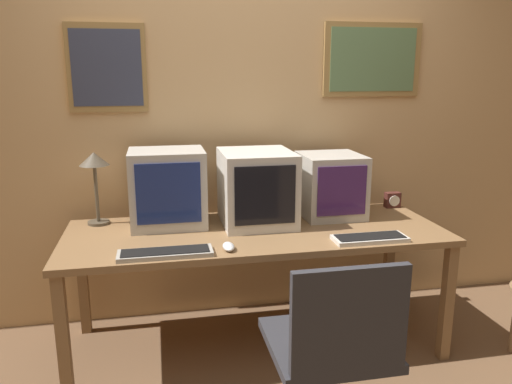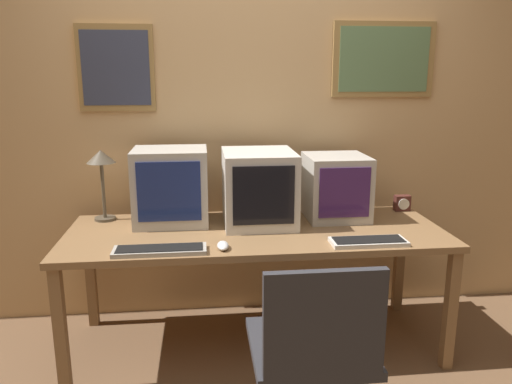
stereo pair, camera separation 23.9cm
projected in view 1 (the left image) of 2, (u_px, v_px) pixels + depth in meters
wall_back at (240, 115)px, 3.15m from camera, size 8.00×0.08×2.60m
desk at (256, 240)px, 2.80m from camera, size 2.10×0.80×0.71m
monitor_left at (168, 188)px, 2.84m from camera, size 0.42×0.36×0.44m
monitor_center at (257, 188)px, 2.88m from camera, size 0.40×0.47×0.42m
monitor_right at (331, 185)px, 3.03m from camera, size 0.36×0.38×0.38m
keyboard_main at (165, 253)px, 2.40m from camera, size 0.45×0.14×0.03m
keyboard_side at (370, 238)px, 2.61m from camera, size 0.39×0.15×0.03m
mouse_near_keyboard at (229, 247)px, 2.47m from camera, size 0.06×0.12×0.03m
desk_clock at (393, 200)px, 3.25m from camera, size 0.10×0.06×0.10m
desk_lamp at (95, 167)px, 2.82m from camera, size 0.17×0.17×0.42m
office_chair at (331, 370)px, 2.02m from camera, size 0.50×0.50×0.90m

